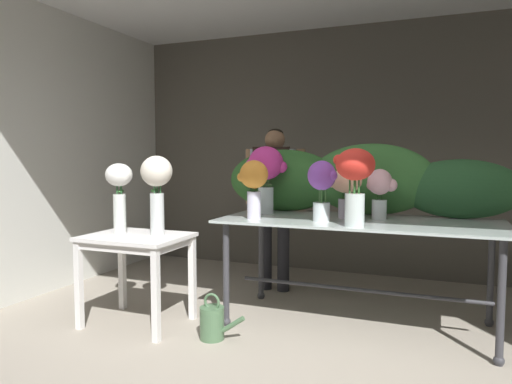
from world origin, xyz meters
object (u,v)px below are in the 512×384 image
Objects in this scene: vase_violet_ranunculus at (322,184)px; vase_blush_tulips at (380,189)px; florist at (275,191)px; vase_sunset_peonies at (254,182)px; display_table_glass at (359,234)px; vase_scarlet_hydrangea at (355,177)px; vase_magenta_snapdragons at (266,170)px; side_table_white at (137,247)px; vase_cream_lisianthus_tall at (157,184)px; vase_peach_freesia at (346,186)px; watering_can at (213,322)px; vase_white_roses_tall at (119,190)px.

vase_blush_tulips is (0.40, 0.28, -0.05)m from vase_violet_ranunculus.
vase_sunset_peonies is at bearing -80.17° from florist.
vase_scarlet_hydrangea is at bearing -85.77° from display_table_glass.
vase_magenta_snapdragons is at bearing 172.65° from display_table_glass.
side_table_white is 1.42× the size of vase_scarlet_hydrangea.
vase_cream_lisianthus_tall reaches higher than vase_blush_tulips.
vase_violet_ranunculus is at bearing 16.38° from vase_cream_lisianthus_tall.
vase_peach_freesia is (1.52, 0.67, 0.48)m from side_table_white.
vase_peach_freesia is 0.74m from vase_sunset_peonies.
vase_scarlet_hydrangea is at bearing -32.98° from vase_violet_ranunculus.
florist reaches higher than display_table_glass.
vase_sunset_peonies reaches higher than display_table_glass.
watering_can is at bearing -12.70° from vase_cream_lisianthus_tall.
florist is 1.14m from vase_violet_ranunculus.
florist is (-0.95, 0.70, 0.27)m from display_table_glass.
vase_sunset_peonies is at bearing 171.43° from vase_scarlet_hydrangea.
florist is at bearing 66.92° from vase_cream_lisianthus_tall.
watering_can is at bearing -144.75° from vase_violet_ranunculus.
display_table_glass is 1.93m from vase_white_roses_tall.
display_table_glass is at bearing 37.21° from vase_violet_ranunculus.
vase_sunset_peonies reaches higher than vase_peach_freesia.
vase_blush_tulips is (1.10, -0.62, 0.09)m from florist.
vase_blush_tulips reaches higher than vase_peach_freesia.
florist reaches higher than vase_peach_freesia.
vase_magenta_snapdragons reaches higher than vase_cream_lisianthus_tall.
vase_scarlet_hydrangea is at bearing 6.88° from vase_cream_lisianthus_tall.
vase_violet_ranunculus is at bearing -118.12° from vase_peach_freesia.
vase_scarlet_hydrangea reaches higher than vase_cream_lisianthus_tall.
side_table_white is at bearing -171.71° from vase_scarlet_hydrangea.
vase_sunset_peonies is 1.11m from watering_can.
vase_blush_tulips is at bearing 19.66° from vase_sunset_peonies.
watering_can is at bearing -98.68° from vase_magenta_snapdragons.
vase_violet_ranunculus is 0.74× the size of vase_cream_lisianthus_tall.
vase_peach_freesia is 1.81m from vase_white_roses_tall.
vase_peach_freesia is at bearing 109.13° from vase_scarlet_hydrangea.
vase_sunset_peonies is at bearing 70.52° from watering_can.
vase_scarlet_hydrangea is at bearing 8.29° from side_table_white.
vase_scarlet_hydrangea reaches higher than vase_peach_freesia.
florist is at bearing 150.76° from vase_blush_tulips.
vase_blush_tulips is at bearing -1.21° from vase_magenta_snapdragons.
vase_white_roses_tall is at bearing -143.62° from vase_magenta_snapdragons.
florist is at bearing 143.67° from display_table_glass.
vase_cream_lisianthus_tall is (-0.70, -0.31, -0.01)m from vase_sunset_peonies.
vase_magenta_snapdragons is at bearing 36.38° from vase_white_roses_tall.
florist reaches higher than vase_blush_tulips.
display_table_glass is at bearing 18.88° from vase_white_roses_tall.
vase_white_roses_tall is at bearing -122.75° from florist.
vase_scarlet_hydrangea is (0.15, -0.43, 0.10)m from vase_peach_freesia.
vase_cream_lisianthus_tall is (-1.37, -0.61, 0.02)m from vase_peach_freesia.
vase_white_roses_tall reaches higher than vase_peach_freesia.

